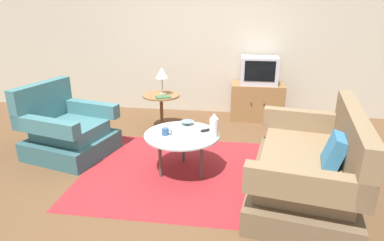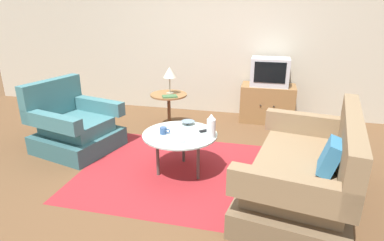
{
  "view_description": "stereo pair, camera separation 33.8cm",
  "coord_description": "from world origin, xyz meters",
  "px_view_note": "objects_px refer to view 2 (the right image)",
  "views": [
    {
      "loc": [
        0.58,
        -3.25,
        1.82
      ],
      "look_at": [
        0.09,
        0.22,
        0.55
      ],
      "focal_mm": 29.8,
      "sensor_mm": 36.0,
      "label": 1
    },
    {
      "loc": [
        0.91,
        -3.19,
        1.82
      ],
      "look_at": [
        0.09,
        0.22,
        0.55
      ],
      "focal_mm": 29.8,
      "sensor_mm": 36.0,
      "label": 2
    }
  ],
  "objects_px": {
    "coffee_table": "(180,137)",
    "side_table": "(169,103)",
    "tv_stand": "(267,103)",
    "tv_remote_dark": "(206,131)",
    "vase": "(211,126)",
    "book": "(170,96)",
    "armchair": "(74,127)",
    "bowl": "(188,123)",
    "television": "(270,72)",
    "tv_remote_silver": "(182,139)",
    "couch": "(305,174)",
    "table_lamp": "(170,73)",
    "mug": "(164,131)"
  },
  "relations": [
    {
      "from": "coffee_table",
      "to": "side_table",
      "type": "relative_size",
      "value": 1.51
    },
    {
      "from": "coffee_table",
      "to": "tv_stand",
      "type": "height_order",
      "value": "tv_stand"
    },
    {
      "from": "tv_remote_dark",
      "to": "tv_stand",
      "type": "bearing_deg",
      "value": 32.93
    },
    {
      "from": "vase",
      "to": "book",
      "type": "relative_size",
      "value": 1.07
    },
    {
      "from": "armchair",
      "to": "vase",
      "type": "distance_m",
      "value": 1.96
    },
    {
      "from": "side_table",
      "to": "bowl",
      "type": "distance_m",
      "value": 1.15
    },
    {
      "from": "television",
      "to": "book",
      "type": "bearing_deg",
      "value": -148.75
    },
    {
      "from": "tv_remote_dark",
      "to": "tv_remote_silver",
      "type": "bearing_deg",
      "value": -162.67
    },
    {
      "from": "armchair",
      "to": "tv_remote_silver",
      "type": "relative_size",
      "value": 6.13
    },
    {
      "from": "tv_remote_silver",
      "to": "book",
      "type": "xyz_separation_m",
      "value": [
        -0.54,
        1.31,
        0.08
      ]
    },
    {
      "from": "couch",
      "to": "armchair",
      "type": "bearing_deg",
      "value": 88.29
    },
    {
      "from": "coffee_table",
      "to": "bowl",
      "type": "distance_m",
      "value": 0.31
    },
    {
      "from": "table_lamp",
      "to": "book",
      "type": "xyz_separation_m",
      "value": [
        0.05,
        -0.17,
        -0.31
      ]
    },
    {
      "from": "side_table",
      "to": "vase",
      "type": "relative_size",
      "value": 2.08
    },
    {
      "from": "coffee_table",
      "to": "television",
      "type": "bearing_deg",
      "value": 65.02
    },
    {
      "from": "television",
      "to": "bowl",
      "type": "distance_m",
      "value": 1.95
    },
    {
      "from": "bowl",
      "to": "book",
      "type": "distance_m",
      "value": 0.97
    },
    {
      "from": "table_lamp",
      "to": "mug",
      "type": "distance_m",
      "value": 1.45
    },
    {
      "from": "armchair",
      "to": "table_lamp",
      "type": "distance_m",
      "value": 1.55
    },
    {
      "from": "couch",
      "to": "tv_remote_dark",
      "type": "bearing_deg",
      "value": 78.35
    },
    {
      "from": "mug",
      "to": "bowl",
      "type": "distance_m",
      "value": 0.4
    },
    {
      "from": "table_lamp",
      "to": "tv_remote_silver",
      "type": "distance_m",
      "value": 1.63
    },
    {
      "from": "couch",
      "to": "bowl",
      "type": "relative_size",
      "value": 11.15
    },
    {
      "from": "armchair",
      "to": "tv_remote_dark",
      "type": "bearing_deg",
      "value": 98.89
    },
    {
      "from": "television",
      "to": "table_lamp",
      "type": "bearing_deg",
      "value": -154.84
    },
    {
      "from": "coffee_table",
      "to": "armchair",
      "type": "bearing_deg",
      "value": 168.96
    },
    {
      "from": "side_table",
      "to": "television",
      "type": "xyz_separation_m",
      "value": [
        1.47,
        0.69,
        0.42
      ]
    },
    {
      "from": "mug",
      "to": "side_table",
      "type": "bearing_deg",
      "value": 105.18
    },
    {
      "from": "coffee_table",
      "to": "tv_remote_silver",
      "type": "height_order",
      "value": "tv_remote_silver"
    },
    {
      "from": "armchair",
      "to": "television",
      "type": "distance_m",
      "value": 3.05
    },
    {
      "from": "couch",
      "to": "vase",
      "type": "distance_m",
      "value": 1.05
    },
    {
      "from": "side_table",
      "to": "tv_remote_dark",
      "type": "distance_m",
      "value": 1.43
    },
    {
      "from": "couch",
      "to": "tv_stand",
      "type": "relative_size",
      "value": 2.11
    },
    {
      "from": "coffee_table",
      "to": "tv_stand",
      "type": "distance_m",
      "value": 2.22
    },
    {
      "from": "armchair",
      "to": "couch",
      "type": "xyz_separation_m",
      "value": [
        2.87,
        -0.59,
        0.0
      ]
    },
    {
      "from": "couch",
      "to": "tv_remote_silver",
      "type": "relative_size",
      "value": 9.93
    },
    {
      "from": "side_table",
      "to": "tv_remote_silver",
      "type": "bearing_deg",
      "value": -67.62
    },
    {
      "from": "vase",
      "to": "tv_remote_dark",
      "type": "xyz_separation_m",
      "value": [
        -0.09,
        0.16,
        -0.12
      ]
    },
    {
      "from": "couch",
      "to": "television",
      "type": "relative_size",
      "value": 3.05
    },
    {
      "from": "side_table",
      "to": "couch",
      "type": "bearing_deg",
      "value": -40.48
    },
    {
      "from": "armchair",
      "to": "tv_remote_silver",
      "type": "distance_m",
      "value": 1.69
    },
    {
      "from": "tv_stand",
      "to": "vase",
      "type": "distance_m",
      "value": 2.14
    },
    {
      "from": "television",
      "to": "tv_remote_dark",
      "type": "xyz_separation_m",
      "value": [
        -0.66,
        -1.87,
        -0.34
      ]
    },
    {
      "from": "bowl",
      "to": "tv_stand",
      "type": "bearing_deg",
      "value": 61.78
    },
    {
      "from": "tv_remote_silver",
      "to": "tv_stand",
      "type": "bearing_deg",
      "value": 136.85
    },
    {
      "from": "side_table",
      "to": "table_lamp",
      "type": "distance_m",
      "value": 0.47
    },
    {
      "from": "side_table",
      "to": "table_lamp",
      "type": "xyz_separation_m",
      "value": [
        0.02,
        0.01,
        0.47
      ]
    },
    {
      "from": "tv_stand",
      "to": "table_lamp",
      "type": "relative_size",
      "value": 2.07
    },
    {
      "from": "tv_remote_silver",
      "to": "book",
      "type": "height_order",
      "value": "book"
    },
    {
      "from": "side_table",
      "to": "tv_stand",
      "type": "relative_size",
      "value": 0.65
    }
  ]
}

